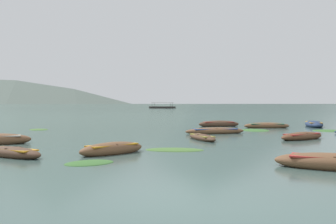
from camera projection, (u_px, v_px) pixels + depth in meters
ground_plane at (182, 104)px, 1507.09m from camera, size 6000.00×6000.00×0.00m
mountain_1 at (54, 50)px, 1718.07m from camera, size 1678.36×1678.36×485.10m
mountain_2 at (206, 58)px, 1919.54m from camera, size 1535.45×1535.45×464.06m
rowboat_0 at (302, 136)px, 22.01m from camera, size 3.44×2.98×0.52m
rowboat_1 at (267, 126)px, 32.09m from camera, size 3.91×1.31×0.57m
rowboat_2 at (314, 124)px, 33.74m from camera, size 2.08×4.41×0.66m
rowboat_3 at (219, 124)px, 34.13m from camera, size 3.83×1.78×0.66m
rowboat_5 at (13, 153)px, 14.88m from camera, size 3.22×2.45×0.48m
rowboat_7 at (335, 163)px, 12.12m from camera, size 3.94×2.55×0.62m
rowboat_9 at (215, 131)px, 26.13m from camera, size 4.40×2.25×0.53m
rowboat_10 at (112, 149)px, 15.75m from camera, size 2.87×2.98×0.60m
rowboat_11 at (202, 137)px, 21.77m from camera, size 1.90×3.52×0.41m
ferry_1 at (162, 107)px, 154.46m from camera, size 10.85×6.37×2.54m
weed_patch_0 at (255, 130)px, 29.24m from camera, size 2.18×3.06×0.14m
weed_patch_1 at (174, 150)px, 16.96m from camera, size 2.70×1.53×0.14m
weed_patch_2 at (89, 163)px, 13.26m from camera, size 2.19×2.10×0.14m
weed_patch_3 at (329, 131)px, 28.61m from camera, size 3.34×3.38×0.14m
weed_patch_5 at (39, 130)px, 29.89m from camera, size 2.09×2.11×0.14m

